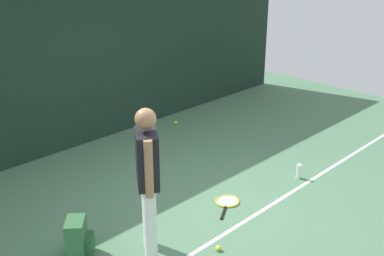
{
  "coord_description": "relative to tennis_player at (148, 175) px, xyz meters",
  "views": [
    {
      "loc": [
        -3.99,
        -3.58,
        3.27
      ],
      "look_at": [
        0.0,
        0.4,
        1.0
      ],
      "focal_mm": 44.46,
      "sensor_mm": 36.0,
      "label": 1
    }
  ],
  "objects": [
    {
      "name": "tennis_racket",
      "position": [
        1.39,
        0.08,
        -0.95
      ],
      "size": [
        0.62,
        0.47,
        0.03
      ],
      "rotation": [
        0.0,
        0.0,
        0.54
      ],
      "color": "black",
      "rests_on": "ground"
    },
    {
      "name": "ground_plane",
      "position": [
        1.19,
        0.13,
        -0.97
      ],
      "size": [
        12.0,
        12.0,
        0.0
      ],
      "primitive_type": "plane",
      "color": "#4C7556"
    },
    {
      "name": "tennis_ball_by_fence",
      "position": [
        -0.23,
        1.09,
        -0.93
      ],
      "size": [
        0.07,
        0.07,
        0.07
      ],
      "primitive_type": "sphere",
      "color": "#CCE033",
      "rests_on": "ground"
    },
    {
      "name": "water_bottle",
      "position": [
        2.66,
        -0.19,
        -0.86
      ],
      "size": [
        0.07,
        0.07,
        0.22
      ],
      "primitive_type": "cylinder",
      "color": "white",
      "rests_on": "ground"
    },
    {
      "name": "court_line",
      "position": [
        1.19,
        -0.36,
        -0.96
      ],
      "size": [
        9.0,
        0.05,
        0.0
      ],
      "primitive_type": "cube",
      "color": "white",
      "rests_on": "ground"
    },
    {
      "name": "tennis_ball_near_player",
      "position": [
        0.54,
        -0.53,
        -0.93
      ],
      "size": [
        0.07,
        0.07,
        0.07
      ],
      "primitive_type": "sphere",
      "color": "#CCE033",
      "rests_on": "ground"
    },
    {
      "name": "tennis_player",
      "position": [
        0.0,
        0.0,
        0.0
      ],
      "size": [
        0.41,
        0.45,
        1.7
      ],
      "rotation": [
        0.0,
        0.0,
        0.95
      ],
      "color": "white",
      "rests_on": "ground"
    },
    {
      "name": "back_fence",
      "position": [
        1.19,
        3.13,
        0.5
      ],
      "size": [
        10.0,
        0.1,
        2.93
      ],
      "primitive_type": "cube",
      "color": "#192D23",
      "rests_on": "ground"
    },
    {
      "name": "tennis_ball_mid_court",
      "position": [
        2.87,
        2.65,
        -0.93
      ],
      "size": [
        0.07,
        0.07,
        0.07
      ],
      "primitive_type": "sphere",
      "color": "#CCE033",
      "rests_on": "ground"
    },
    {
      "name": "backpack",
      "position": [
        -0.59,
        0.52,
        -0.76
      ],
      "size": [
        0.38,
        0.38,
        0.44
      ],
      "rotation": [
        0.0,
        0.0,
        0.85
      ],
      "color": "#2D6038",
      "rests_on": "ground"
    }
  ]
}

